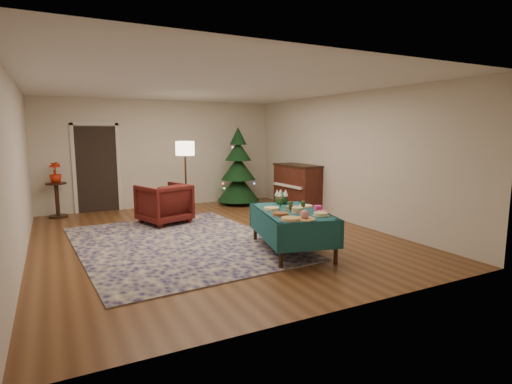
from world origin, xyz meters
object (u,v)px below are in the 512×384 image
floor_lamp (185,153)px  side_table (57,201)px  piano (298,188)px  buffet_table (292,219)px  armchair (164,202)px  potted_plant (55,177)px  gift_box (318,208)px  christmas_tree (238,170)px

floor_lamp → side_table: size_ratio=2.17×
piano → side_table: bearing=160.5°
buffet_table → floor_lamp: floor_lamp is taller
armchair → side_table: size_ratio=1.18×
potted_plant → piano: size_ratio=0.34×
armchair → piano: piano is taller
buffet_table → armchair: armchair is taller
armchair → side_table: 2.62m
gift_box → christmas_tree: 4.54m
buffet_table → christmas_tree: bearing=76.5°
buffet_table → gift_box: size_ratio=17.80×
potted_plant → piano: piano is taller
gift_box → piano: size_ratio=0.08×
side_table → potted_plant: bearing=0.0°
floor_lamp → christmas_tree: christmas_tree is taller
armchair → piano: bearing=158.8°
armchair → potted_plant: (-1.98, 1.71, 0.45)m
side_table → christmas_tree: (4.32, -0.33, 0.53)m
potted_plant → piano: bearing=-19.5°
christmas_tree → potted_plant: bearing=175.7°
armchair → buffet_table: bearing=95.5°
armchair → piano: 3.23m
gift_box → floor_lamp: 3.73m
armchair → christmas_tree: size_ratio=0.46×
gift_box → armchair: (-1.67, 3.10, -0.24)m
buffet_table → piano: bearing=55.4°
side_table → potted_plant: (0.00, 0.00, 0.53)m
armchair → floor_lamp: size_ratio=0.54×
floor_lamp → piano: bearing=-11.4°
piano → gift_box: bearing=-117.6°
floor_lamp → piano: size_ratio=1.26×
buffet_table → armchair: (-1.31, 2.90, -0.07)m
side_table → potted_plant: 0.53m
armchair → piano: size_ratio=0.69×
buffet_table → side_table: size_ratio=2.40×
armchair → gift_box: bearing=99.5°
armchair → potted_plant: size_ratio=2.03×
side_table → floor_lamp: bearing=-27.0°
buffet_table → gift_box: (0.36, -0.20, 0.18)m
armchair → christmas_tree: bearing=-168.3°
floor_lamp → christmas_tree: bearing=29.6°
floor_lamp → potted_plant: bearing=153.0°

